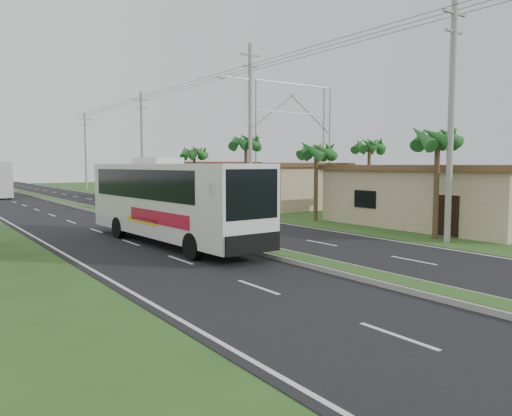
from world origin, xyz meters
TOP-DOWN VIEW (x-y plane):
  - ground at (0.00, 0.00)m, footprint 180.00×180.00m
  - road_asphalt at (0.00, 20.00)m, footprint 14.00×160.00m
  - median_strip at (0.00, 20.00)m, footprint 1.20×160.00m
  - lane_edge_left at (-6.70, 20.00)m, footprint 0.12×160.00m
  - lane_edge_right at (6.70, 20.00)m, footprint 0.12×160.00m
  - shop_near at (14.00, 6.00)m, footprint 8.60×12.60m
  - shop_mid at (14.00, 22.00)m, footprint 7.60×10.60m
  - shop_far at (14.00, 36.00)m, footprint 8.60×11.60m
  - palm_verge_a at (9.00, 3.00)m, footprint 2.40×2.40m
  - palm_verge_b at (9.40, 12.00)m, footprint 2.40×2.40m
  - palm_verge_c at (8.80, 19.00)m, footprint 2.40×2.40m
  - palm_verge_d at (9.30, 28.00)m, footprint 2.40×2.40m
  - palm_behind_shop at (17.50, 15.00)m, footprint 2.40×2.40m
  - utility_pole_a at (8.50, 2.00)m, footprint 1.60×0.28m
  - utility_pole_b at (8.47, 18.00)m, footprint 3.20×0.28m
  - utility_pole_c at (8.50, 38.00)m, footprint 1.60×0.28m
  - utility_pole_d at (8.50, 58.00)m, footprint 1.60×0.28m
  - billboard_lattice at (22.00, 30.00)m, footprint 10.18×1.18m
  - coach_bus_main at (-2.15, 8.65)m, footprint 3.04×12.02m
  - motorcyclist at (-0.87, 9.36)m, footprint 1.61×0.58m

SIDE VIEW (x-z plane):
  - ground at x=0.00m, z-range 0.00..0.00m
  - lane_edge_left at x=-6.70m, z-range 0.00..0.00m
  - lane_edge_right at x=6.70m, z-range 0.00..0.00m
  - road_asphalt at x=0.00m, z-range 0.00..0.02m
  - median_strip at x=0.00m, z-range 0.01..0.20m
  - motorcyclist at x=-0.87m, z-range -0.29..1.93m
  - shop_near at x=14.00m, z-range 0.02..3.54m
  - shop_mid at x=14.00m, z-range 0.02..3.69m
  - shop_far at x=14.00m, z-range 0.02..3.84m
  - coach_bus_main at x=-2.15m, z-range 0.19..4.04m
  - palm_verge_b at x=9.40m, z-range 1.83..6.88m
  - palm_verge_d at x=9.30m, z-range 1.92..7.17m
  - palm_verge_a at x=9.00m, z-range 2.02..7.47m
  - palm_behind_shop at x=17.50m, z-range 2.11..7.76m
  - palm_verge_c at x=8.80m, z-range 2.20..8.05m
  - utility_pole_d at x=8.50m, z-range 0.17..10.67m
  - utility_pole_a at x=8.50m, z-range 0.17..11.17m
  - utility_pole_c at x=8.50m, z-range 0.17..11.17m
  - utility_pole_b at x=8.47m, z-range 0.26..12.26m
  - billboard_lattice at x=22.00m, z-range 0.79..12.86m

